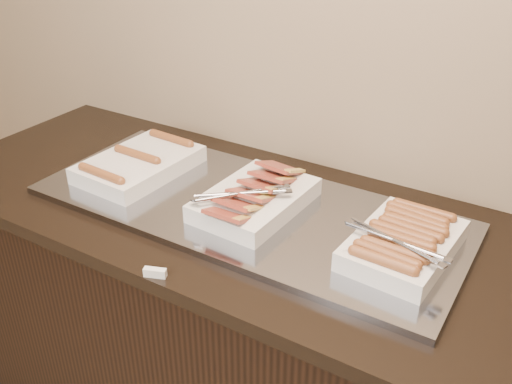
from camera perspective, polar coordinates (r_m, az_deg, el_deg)
counter at (r=1.85m, az=-0.23°, el=-14.09°), size 2.06×0.76×0.90m
warming_tray at (r=1.58m, az=-1.05°, el=-1.59°), size 1.20×0.50×0.02m
dish_left at (r=1.78m, az=-11.58°, el=2.78°), size 0.26×0.37×0.07m
dish_center at (r=1.54m, az=-0.17°, el=-0.61°), size 0.25×0.36×0.09m
dish_right at (r=1.40m, az=14.48°, el=-4.88°), size 0.27×0.33×0.08m
label_holder at (r=1.36m, az=-10.06°, el=-7.94°), size 0.06×0.03×0.02m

